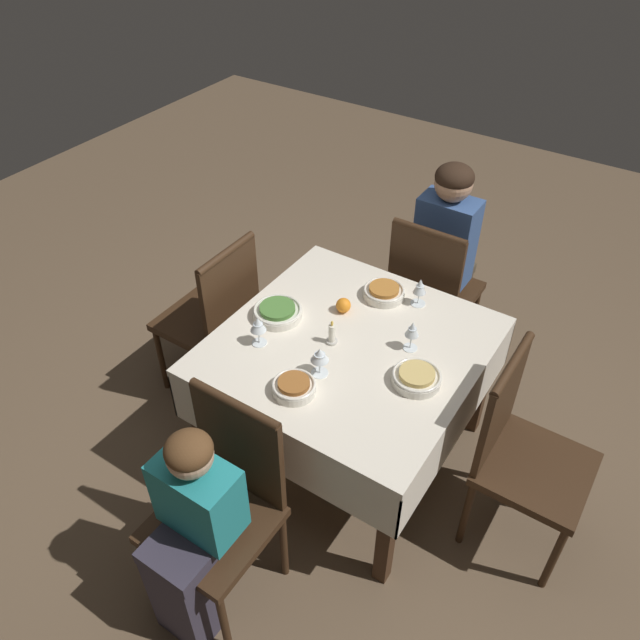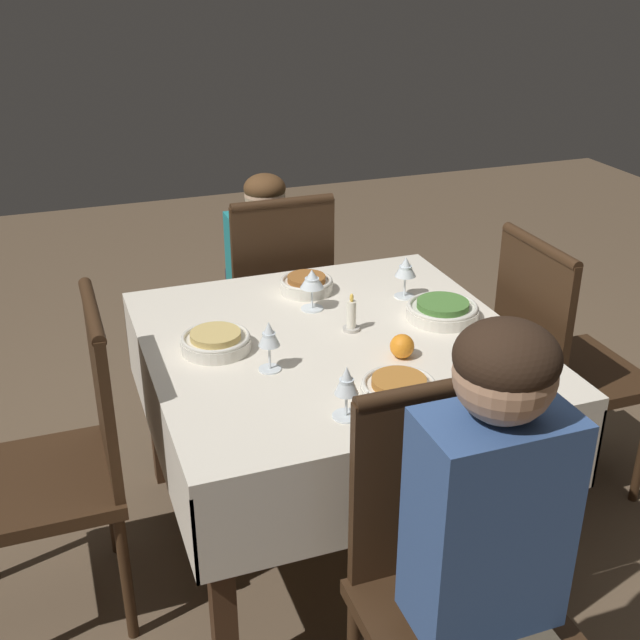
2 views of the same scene
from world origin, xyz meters
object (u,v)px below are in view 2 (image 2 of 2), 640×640
at_px(wine_glass_east, 312,281).
at_px(chair_east, 275,295).
at_px(dining_table, 334,367).
at_px(chair_north, 64,454).
at_px(wine_glass_south, 406,268).
at_px(bowl_north, 216,341).
at_px(bowl_south, 442,310).
at_px(bowl_west, 399,388).
at_px(chair_west, 453,577).
at_px(person_child_teal, 263,275).
at_px(orange_fruit, 402,346).
at_px(bowl_east, 306,284).
at_px(person_adult_denim, 498,572).
at_px(chair_south, 557,357).
at_px(wine_glass_west, 347,383).
at_px(wine_glass_north, 269,336).
at_px(candle_centerpiece, 351,318).

bearing_deg(wine_glass_east, chair_east, -4.89).
xyz_separation_m(dining_table, chair_north, (-0.03, 0.80, -0.11)).
xyz_separation_m(wine_glass_south, bowl_north, (-0.16, 0.67, -0.07)).
xyz_separation_m(bowl_south, wine_glass_south, (0.19, 0.04, 0.07)).
relative_size(bowl_west, bowl_north, 0.97).
distance_m(chair_east, wine_glass_east, 0.66).
distance_m(chair_west, person_child_teal, 1.80).
distance_m(wine_glass_south, orange_fruit, 0.43).
bearing_deg(chair_west, bowl_east, 86.93).
distance_m(chair_north, person_adult_denim, 1.23).
bearing_deg(chair_south, chair_east, 42.09).
height_order(wine_glass_west, wine_glass_south, same).
bearing_deg(chair_north, wine_glass_south, 102.27).
relative_size(chair_west, bowl_west, 4.85).
bearing_deg(wine_glass_south, wine_glass_north, 120.34).
height_order(chair_west, person_adult_denim, person_adult_denim).
bearing_deg(wine_glass_south, wine_glass_west, 144.02).
relative_size(chair_east, chair_south, 1.00).
bearing_deg(orange_fruit, person_adult_denim, 168.39).
height_order(chair_east, chair_south, same).
height_order(chair_east, bowl_west, chair_east).
height_order(chair_north, bowl_north, chair_north).
bearing_deg(orange_fruit, bowl_south, -49.74).
xyz_separation_m(bowl_east, wine_glass_east, (-0.14, 0.03, 0.07)).
height_order(chair_east, person_child_teal, person_child_teal).
distance_m(wine_glass_west, wine_glass_north, 0.31).
xyz_separation_m(bowl_north, wine_glass_north, (-0.17, -0.11, 0.08)).
height_order(person_adult_denim, orange_fruit, person_adult_denim).
xyz_separation_m(wine_glass_south, wine_glass_north, (-0.33, 0.56, 0.00)).
xyz_separation_m(chair_west, chair_east, (1.62, -0.08, 0.00)).
distance_m(bowl_east, bowl_north, 0.50).
distance_m(dining_table, person_child_teal, 0.99).
bearing_deg(bowl_south, orange_fruit, 130.26).
xyz_separation_m(chair_west, person_adult_denim, (-0.16, 0.00, 0.15)).
distance_m(chair_south, wine_glass_south, 0.60).
bearing_deg(candle_centerpiece, person_child_teal, 0.60).
distance_m(dining_table, chair_west, 0.82).
xyz_separation_m(chair_north, candle_centerpiece, (0.07, -0.87, 0.24)).
height_order(bowl_west, wine_glass_west, wine_glass_west).
xyz_separation_m(chair_north, person_adult_denim, (-0.94, -0.78, 0.15)).
height_order(dining_table, chair_east, chair_east).
bearing_deg(candle_centerpiece, wine_glass_west, 156.73).
relative_size(dining_table, orange_fruit, 16.10).
distance_m(person_child_teal, wine_glass_north, 1.18).
bearing_deg(wine_glass_east, wine_glass_west, 168.19).
relative_size(wine_glass_west, bowl_north, 0.70).
bearing_deg(chair_north, wine_glass_east, 107.60).
bearing_deg(orange_fruit, wine_glass_north, 81.42).
relative_size(wine_glass_west, bowl_east, 0.80).
distance_m(person_child_teal, bowl_north, 1.04).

